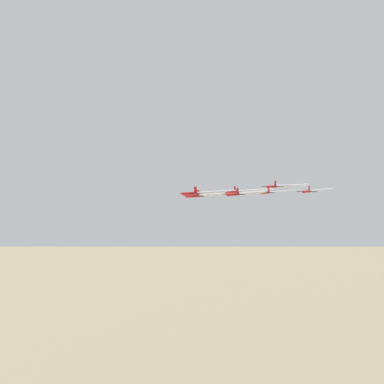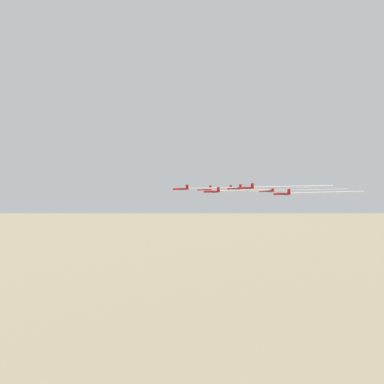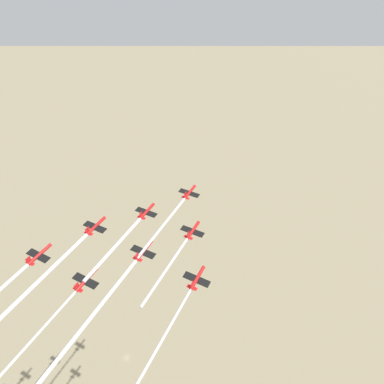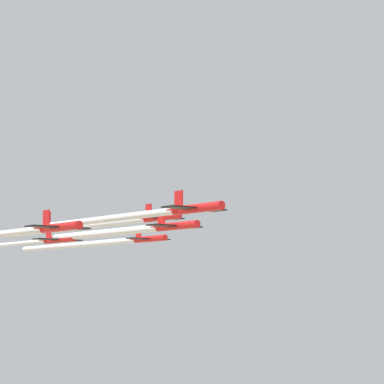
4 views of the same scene
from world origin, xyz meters
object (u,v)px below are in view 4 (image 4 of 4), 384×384
Objects in this scene: jet_7 at (59,239)px; jet_1 at (176,226)px; jet_3 at (161,217)px; jet_2 at (59,227)px; jet_4 at (59,227)px; jet_6 at (149,239)px; jet_0 at (196,208)px.

jet_1 is at bearing 90.00° from jet_7.
jet_7 is at bearing -90.00° from jet_1.
jet_3 is 1.00× the size of jet_7.
jet_1 is at bearing -180.00° from jet_2.
jet_4 reaches higher than jet_1.
jet_7 is (-3.25, 20.80, -0.97)m from jet_6.
jet_1 is 21.09m from jet_2.
jet_0 is 20.86m from jet_2.
jet_0 is 62.28m from jet_6.
jet_1 is at bearing 59.53° from jet_3.
jet_6 reaches higher than jet_1.
jet_6 is at bearing -150.46° from jet_4.
jet_0 reaches higher than jet_7.
jet_3 is at bearing 59.53° from jet_6.
jet_4 reaches higher than jet_2.
jet_2 is at bearing -59.53° from jet_0.
jet_1 is 1.00× the size of jet_4.
jet_6 reaches higher than jet_7.
jet_6 reaches higher than jet_4.
jet_4 is at bearing -59.53° from jet_1.
jet_3 is (22.55, -28.44, 4.35)m from jet_2.
jet_6 is at bearing -120.47° from jet_1.
jet_2 is 1.00× the size of jet_3.
jet_0 is at bearing 120.47° from jet_2.
jet_2 is 1.00× the size of jet_6.
jet_4 reaches higher than jet_7.
jet_4 is (19.30, -7.64, 1.55)m from jet_2.
jet_2 is 1.00× the size of jet_7.
jet_6 is at bearing -139.64° from jet_2.
jet_3 is 1.00× the size of jet_4.
jet_4 is at bearing -120.47° from jet_2.
jet_3 is at bearing -180.00° from jet_4.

